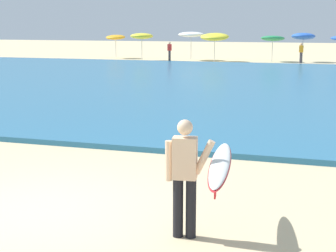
# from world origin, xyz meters

# --- Properties ---
(ground_plane) EXTENTS (160.00, 160.00, 0.00)m
(ground_plane) POSITION_xyz_m (0.00, 0.00, 0.00)
(ground_plane) COLOR beige
(sea) EXTENTS (120.00, 28.00, 0.14)m
(sea) POSITION_xyz_m (0.00, 18.06, 0.07)
(sea) COLOR teal
(sea) RESTS_ON ground
(surfer_with_board) EXTENTS (1.07, 2.40, 1.73)m
(surfer_with_board) POSITION_xyz_m (2.88, -0.37, 1.02)
(surfer_with_board) COLOR black
(surfer_with_board) RESTS_ON ground
(beach_umbrella_0) EXTENTS (1.72, 1.75, 2.13)m
(beach_umbrella_0) POSITION_xyz_m (-13.32, 35.58, 1.86)
(beach_umbrella_0) COLOR beige
(beach_umbrella_0) RESTS_ON ground
(beach_umbrella_1) EXTENTS (1.90, 1.91, 2.29)m
(beach_umbrella_1) POSITION_xyz_m (-10.09, 33.46, 2.03)
(beach_umbrella_1) COLOR beige
(beach_umbrella_1) RESTS_ON ground
(beach_umbrella_2) EXTENTS (2.16, 2.16, 2.39)m
(beach_umbrella_2) POSITION_xyz_m (-6.25, 35.09, 2.16)
(beach_umbrella_2) COLOR beige
(beach_umbrella_2) RESTS_ON ground
(beach_umbrella_3) EXTENTS (2.30, 2.34, 2.39)m
(beach_umbrella_3) POSITION_xyz_m (-3.99, 33.97, 2.00)
(beach_umbrella_3) COLOR beige
(beach_umbrella_3) RESTS_ON ground
(beach_umbrella_4) EXTENTS (1.91, 1.94, 2.18)m
(beach_umbrella_4) POSITION_xyz_m (0.52, 35.29, 1.88)
(beach_umbrella_4) COLOR beige
(beach_umbrella_4) RESTS_ON ground
(beach_umbrella_5) EXTENTS (1.86, 1.89, 2.39)m
(beach_umbrella_5) POSITION_xyz_m (2.91, 35.66, 2.05)
(beach_umbrella_5) COLOR beige
(beach_umbrella_5) RESTS_ON ground
(beachgoer_near_row_left) EXTENTS (0.32, 0.20, 1.58)m
(beachgoer_near_row_left) POSITION_xyz_m (-7.81, 33.97, 0.84)
(beachgoer_near_row_left) COLOR #383842
(beachgoer_near_row_left) RESTS_ON ground
(beachgoer_near_row_mid) EXTENTS (0.32, 0.20, 1.58)m
(beachgoer_near_row_mid) POSITION_xyz_m (2.85, 34.37, 0.84)
(beachgoer_near_row_mid) COLOR #383842
(beachgoer_near_row_mid) RESTS_ON ground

